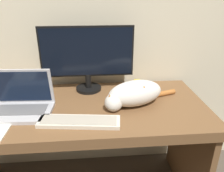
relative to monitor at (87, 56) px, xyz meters
The scene contains 7 objects.
wall_back 0.37m from the monitor, 107.97° to the left, with size 6.40×0.06×2.60m.
desk 0.45m from the monitor, 103.73° to the right, with size 1.53×0.67×0.73m.
monitor is the anchor object (origin of this frame).
laptop 0.50m from the monitor, 143.92° to the right, with size 0.35×0.24×0.24m.
external_keyboard 0.48m from the monitor, 95.96° to the right, with size 0.43×0.16×0.02m.
cat 0.40m from the monitor, 41.74° to the right, with size 0.48×0.28×0.15m.
small_toy 0.41m from the monitor, ahead, with size 0.04×0.04×0.04m.
Camera 1 is at (0.10, -0.83, 1.37)m, focal length 35.00 mm.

